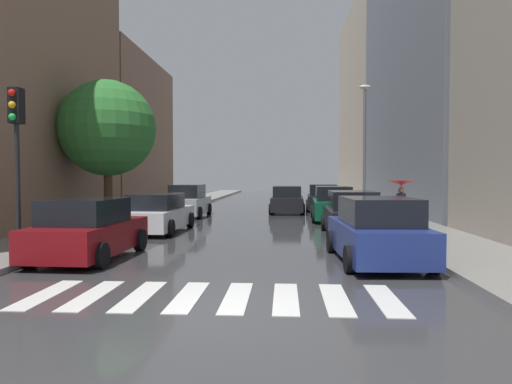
% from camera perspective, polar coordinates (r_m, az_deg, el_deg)
% --- Properties ---
extents(ground_plane, '(28.00, 72.00, 0.04)m').
position_cam_1_polar(ground_plane, '(31.37, 1.12, -2.11)').
color(ground_plane, '#38383B').
extents(sidewalk_left, '(3.00, 72.00, 0.15)m').
position_cam_1_polar(sidewalk_left, '(32.30, -10.48, -1.86)').
color(sidewalk_left, gray).
rests_on(sidewalk_left, ground).
extents(sidewalk_right, '(3.00, 72.00, 0.15)m').
position_cam_1_polar(sidewalk_right, '(31.77, 12.93, -1.94)').
color(sidewalk_right, gray).
rests_on(sidewalk_right, ground).
extents(crosswalk_stripes, '(6.75, 2.20, 0.01)m').
position_cam_1_polar(crosswalk_stripes, '(8.71, -5.43, -12.80)').
color(crosswalk_stripes, silver).
rests_on(crosswalk_stripes, ground).
extents(building_left_mid, '(6.00, 12.19, 10.47)m').
position_cam_1_polar(building_left_mid, '(34.45, -17.56, 6.91)').
color(building_left_mid, '#8C6B56').
rests_on(building_left_mid, ground).
extents(building_right_mid, '(6.00, 18.72, 16.82)m').
position_cam_1_polar(building_right_mid, '(31.44, 22.01, 13.19)').
color(building_right_mid, slate).
rests_on(building_right_mid, ground).
extents(building_right_far, '(6.00, 18.74, 19.26)m').
position_cam_1_polar(building_right_far, '(49.78, 14.97, 10.48)').
color(building_right_far, '#B2A38C').
rests_on(building_right_far, ground).
extents(parked_car_left_nearest, '(2.19, 4.20, 1.62)m').
position_cam_1_polar(parked_car_left_nearest, '(13.23, -20.05, -4.50)').
color(parked_car_left_nearest, maroon).
rests_on(parked_car_left_nearest, ground).
extents(parked_car_left_second, '(2.18, 4.85, 1.53)m').
position_cam_1_polar(parked_car_left_second, '(18.83, -12.04, -2.63)').
color(parked_car_left_second, silver).
rests_on(parked_car_left_second, ground).
extents(parked_car_left_third, '(2.05, 4.28, 1.75)m').
position_cam_1_polar(parked_car_left_third, '(25.48, -8.39, -1.20)').
color(parked_car_left_third, '#B2B7BF').
rests_on(parked_car_left_third, ground).
extents(parked_car_right_nearest, '(2.27, 4.42, 1.68)m').
position_cam_1_polar(parked_car_right_nearest, '(12.31, 14.75, -4.81)').
color(parked_car_right_nearest, navy).
rests_on(parked_car_right_nearest, ground).
extents(parked_car_right_second, '(2.10, 4.38, 1.67)m').
position_cam_1_polar(parked_car_right_second, '(17.58, 11.74, -2.77)').
color(parked_car_right_second, black).
rests_on(parked_car_right_second, ground).
extents(parked_car_right_third, '(2.26, 4.80, 1.72)m').
position_cam_1_polar(parked_car_right_third, '(23.36, 9.47, -1.53)').
color(parked_car_right_third, '#0C4C2D').
rests_on(parked_car_right_third, ground).
extents(parked_car_right_fourth, '(2.26, 4.67, 1.69)m').
position_cam_1_polar(parked_car_right_fourth, '(29.84, 8.23, -0.78)').
color(parked_car_right_fourth, black).
rests_on(parked_car_right_fourth, ground).
extents(car_midroad, '(2.15, 4.69, 1.63)m').
position_cam_1_polar(car_midroad, '(27.88, 3.89, -1.02)').
color(car_midroad, black).
rests_on(car_midroad, ground).
extents(pedestrian_foreground, '(1.09, 1.09, 1.90)m').
position_cam_1_polar(pedestrian_foreground, '(18.96, 17.53, -0.06)').
color(pedestrian_foreground, '#38513D').
rests_on(pedestrian_foreground, sidewalk_right).
extents(street_tree_left, '(4.09, 4.09, 6.16)m').
position_cam_1_polar(street_tree_left, '(20.84, -17.90, 7.49)').
color(street_tree_left, '#513823').
rests_on(street_tree_left, sidewalk_left).
extents(traffic_light_left_corner, '(0.30, 0.42, 4.30)m').
position_cam_1_polar(traffic_light_left_corner, '(13.19, -27.54, 6.37)').
color(traffic_light_left_corner, black).
rests_on(traffic_light_left_corner, sidewalk_left).
extents(lamp_post_right, '(0.60, 0.28, 6.89)m').
position_cam_1_polar(lamp_post_right, '(25.19, 13.28, 6.26)').
color(lamp_post_right, '#595B60').
rests_on(lamp_post_right, sidewalk_right).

